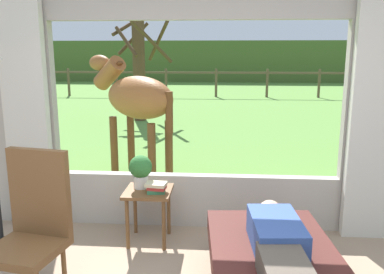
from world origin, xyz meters
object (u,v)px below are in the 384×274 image
object	(u,v)px
side_table	(148,199)
horse	(136,98)
potted_plant	(141,169)
book_stack	(156,188)
reclining_person	(280,248)
pasture_tree	(140,66)
rocking_chair	(33,230)

from	to	relation	value
side_table	horse	distance (m)	2.24
potted_plant	book_stack	world-z (taller)	potted_plant
book_stack	horse	bearing A→B (deg)	106.70
potted_plant	reclining_person	bearing A→B (deg)	-44.20
horse	pasture_tree	world-z (taller)	pasture_tree
side_table	book_stack	distance (m)	0.18
side_table	horse	bearing A→B (deg)	104.89
rocking_chair	book_stack	size ratio (longest dim) A/B	5.55
side_table	reclining_person	bearing A→B (deg)	-44.68
reclining_person	rocking_chair	bearing A→B (deg)	172.39
potted_plant	rocking_chair	bearing A→B (deg)	-119.22
rocking_chair	pasture_tree	world-z (taller)	pasture_tree
reclining_person	potted_plant	world-z (taller)	potted_plant
book_stack	horse	world-z (taller)	horse
side_table	horse	xyz separation A→B (m)	(-0.54, 2.04, 0.73)
book_stack	horse	xyz separation A→B (m)	(-0.63, 2.11, 0.59)
pasture_tree	book_stack	bearing A→B (deg)	-77.31
reclining_person	horse	world-z (taller)	horse
potted_plant	book_stack	distance (m)	0.25
horse	pasture_tree	size ratio (longest dim) A/B	0.63
reclining_person	pasture_tree	bearing A→B (deg)	103.42
reclining_person	potted_plant	xyz separation A→B (m)	(-1.17, 1.13, 0.18)
potted_plant	pasture_tree	world-z (taller)	pasture_tree
rocking_chair	pasture_tree	size ratio (longest dim) A/B	0.41
horse	potted_plant	bearing A→B (deg)	-128.41
reclining_person	pasture_tree	world-z (taller)	pasture_tree
side_table	rocking_chair	bearing A→B (deg)	-124.03
rocking_chair	book_stack	world-z (taller)	rocking_chair
potted_plant	horse	bearing A→B (deg)	103.15
reclining_person	side_table	bearing A→B (deg)	130.86
rocking_chair	side_table	xyz separation A→B (m)	(0.66, 0.98, -0.12)
side_table	potted_plant	world-z (taller)	potted_plant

